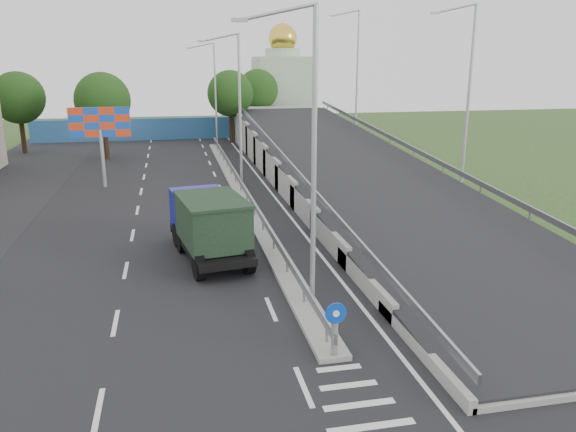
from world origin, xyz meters
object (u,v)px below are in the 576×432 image
object	(u,v)px
dump_truck	(208,222)
lamp_post_near	(309,145)
lamp_post_mid	(237,103)
sign_bollard	(335,329)
billboard	(100,127)
lamp_post_far	(213,89)
church	(283,87)

from	to	relation	value
dump_truck	lamp_post_near	bearing A→B (deg)	-72.68
lamp_post_mid	sign_bollard	bearing A→B (deg)	-90.26
sign_bollard	dump_truck	xyz separation A→B (m)	(-2.92, 9.89, 0.57)
lamp_post_near	dump_truck	xyz separation A→B (m)	(-3.03, 6.06, -4.20)
lamp_post_mid	billboard	world-z (taller)	lamp_post_mid
sign_bollard	lamp_post_near	distance (m)	6.12
billboard	dump_truck	distance (m)	17.25
lamp_post_far	dump_truck	distance (m)	34.33
sign_bollard	dump_truck	size ratio (longest dim) A/B	0.24
dump_truck	lamp_post_far	bearing A→B (deg)	75.64
lamp_post_near	dump_truck	size ratio (longest dim) A/B	1.46
dump_truck	lamp_post_mid	bearing A→B (deg)	68.47
lamp_post_near	billboard	world-z (taller)	lamp_post_near
lamp_post_mid	lamp_post_near	bearing A→B (deg)	-90.00
lamp_post_mid	billboard	xyz separation A→B (m)	(-9.11, 2.00, -1.62)
lamp_post_near	lamp_post_mid	bearing A→B (deg)	90.00
church	dump_truck	world-z (taller)	church
sign_bollard	church	bearing A→B (deg)	80.19
lamp_post_mid	lamp_post_far	distance (m)	20.00
church	dump_truck	size ratio (longest dim) A/B	2.00
dump_truck	billboard	bearing A→B (deg)	101.62
billboard	lamp_post_near	bearing A→B (deg)	-67.51
lamp_post_near	billboard	bearing A→B (deg)	112.49
sign_bollard	church	size ratio (longest dim) A/B	0.12
lamp_post_mid	church	distance (m)	35.41
lamp_post_near	sign_bollard	bearing A→B (deg)	-91.64
church	billboard	size ratio (longest dim) A/B	2.51
billboard	church	bearing A→B (deg)	59.30
dump_truck	sign_bollard	bearing A→B (deg)	-82.79
lamp_post_near	billboard	size ratio (longest dim) A/B	1.83
sign_bollard	billboard	distance (m)	27.53
lamp_post_mid	lamp_post_far	size ratio (longest dim) A/B	1.00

